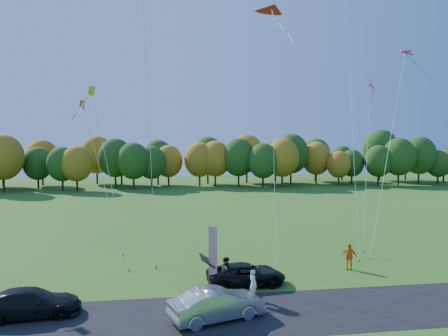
{
  "coord_description": "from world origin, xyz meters",
  "views": [
    {
      "loc": [
        -4.65,
        -25.89,
        9.25
      ],
      "look_at": [
        0.0,
        6.0,
        7.0
      ],
      "focal_mm": 35.0,
      "sensor_mm": 36.0,
      "label": 1
    }
  ],
  "objects": [
    {
      "name": "kite_diamond_pink",
      "position": [
        -9.58,
        11.47,
        6.24
      ],
      "size": [
        4.42,
        6.73,
        12.88
      ],
      "color": "#4C3F33",
      "rests_on": "ground"
    },
    {
      "name": "kite_diamond_white",
      "position": [
        12.87,
        9.28,
        7.25
      ],
      "size": [
        3.39,
        5.52,
        14.96
      ],
      "color": "#4C3F33",
      "rests_on": "ground"
    },
    {
      "name": "ground",
      "position": [
        0.0,
        0.0,
        0.0
      ],
      "size": [
        160.0,
        160.0,
        0.0
      ],
      "primitive_type": "plane",
      "color": "#2C5F19"
    },
    {
      "name": "tree_line",
      "position": [
        0.0,
        55.0,
        0.0
      ],
      "size": [
        116.0,
        12.0,
        10.0
      ],
      "primitive_type": null,
      "color": "#1E4711",
      "rests_on": "ground"
    },
    {
      "name": "kite_delta_blue",
      "position": [
        -5.73,
        10.22,
        15.23
      ],
      "size": [
        2.78,
        11.59,
        30.33
      ],
      "color": "#4C3F33",
      "rests_on": "ground"
    },
    {
      "name": "person_tailgate_a",
      "position": [
        0.52,
        -1.97,
        0.86
      ],
      "size": [
        0.59,
        0.73,
        1.73
      ],
      "primitive_type": "imported",
      "rotation": [
        0.0,
        0.0,
        1.89
      ],
      "color": "white",
      "rests_on": "ground"
    },
    {
      "name": "dark_truck_a",
      "position": [
        -11.38,
        -2.68,
        0.73
      ],
      "size": [
        5.21,
        2.56,
        1.46
      ],
      "primitive_type": "imported",
      "rotation": [
        0.0,
        0.0,
        1.68
      ],
      "color": "black",
      "rests_on": "ground"
    },
    {
      "name": "kite_parafoil_orange",
      "position": [
        11.76,
        10.97,
        16.63
      ],
      "size": [
        5.64,
        14.11,
        33.66
      ],
      "color": "#4C3F33",
      "rests_on": "ground"
    },
    {
      "name": "asphalt_strip",
      "position": [
        0.0,
        -4.0,
        0.01
      ],
      "size": [
        90.0,
        6.0,
        0.01
      ],
      "primitive_type": "cube",
      "color": "black",
      "rests_on": "ground"
    },
    {
      "name": "silver_sedan",
      "position": [
        -1.88,
        -4.46,
        0.81
      ],
      "size": [
        5.2,
        3.14,
        1.62
      ],
      "primitive_type": "imported",
      "rotation": [
        0.0,
        0.0,
        1.88
      ],
      "color": "#9FA0A3",
      "rests_on": "ground"
    },
    {
      "name": "person_tailgate_b",
      "position": [
        -0.67,
        0.27,
        0.94
      ],
      "size": [
        1.0,
        1.11,
        1.88
      ],
      "primitive_type": "imported",
      "rotation": [
        0.0,
        0.0,
        1.18
      ],
      "color": "gray",
      "rests_on": "ground"
    },
    {
      "name": "feather_flag",
      "position": [
        -1.63,
        -0.19,
        2.45
      ],
      "size": [
        0.51,
        0.21,
        4.01
      ],
      "color": "#999999",
      "rests_on": "ground"
    },
    {
      "name": "black_suv",
      "position": [
        0.59,
        0.43,
        0.69
      ],
      "size": [
        5.08,
        2.61,
        1.37
      ],
      "primitive_type": "imported",
      "rotation": [
        0.0,
        0.0,
        1.64
      ],
      "color": "black",
      "rests_on": "ground"
    },
    {
      "name": "kite_parafoil_rainbow",
      "position": [
        14.52,
        8.56,
        8.7
      ],
      "size": [
        8.34,
        8.08,
        17.69
      ],
      "color": "#4C3F33",
      "rests_on": "ground"
    },
    {
      "name": "person_east",
      "position": [
        8.38,
        2.61,
        0.92
      ],
      "size": [
        1.15,
        0.97,
        1.85
      ],
      "primitive_type": "imported",
      "rotation": [
        0.0,
        0.0,
        -0.58
      ],
      "color": "orange",
      "rests_on": "ground"
    },
    {
      "name": "kite_delta_red",
      "position": [
        4.07,
        7.21,
        10.76
      ],
      "size": [
        3.32,
        10.24,
        21.87
      ],
      "color": "#4C3F33",
      "rests_on": "ground"
    },
    {
      "name": "kite_diamond_yellow",
      "position": [
        -8.49,
        7.48,
        6.61
      ],
      "size": [
        3.84,
        6.8,
        13.72
      ],
      "color": "#4C3F33",
      "rests_on": "ground"
    }
  ]
}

